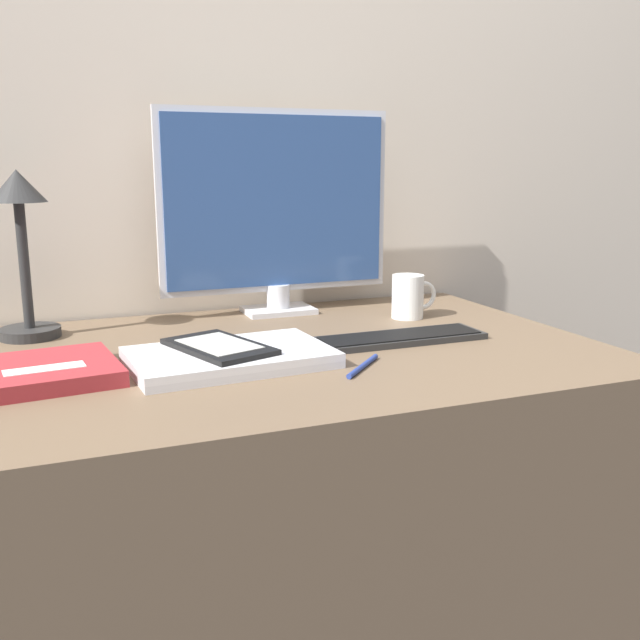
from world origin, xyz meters
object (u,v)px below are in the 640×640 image
(coffee_mug, at_px, (409,296))
(keyboard, at_px, (399,338))
(monitor, at_px, (277,209))
(pen, at_px, (363,366))
(ereader, at_px, (219,346))
(laptop, at_px, (230,357))
(desk_lamp, at_px, (21,232))
(notebook, at_px, (45,372))

(coffee_mug, bearing_deg, keyboard, -123.23)
(monitor, height_order, pen, monitor)
(monitor, distance_m, pen, 0.54)
(ereader, xyz_separation_m, pen, (0.22, -0.12, -0.03))
(laptop, bearing_deg, keyboard, 6.34)
(laptop, bearing_deg, ereader, 139.72)
(monitor, bearing_deg, keyboard, -69.28)
(keyboard, bearing_deg, monitor, 110.72)
(monitor, relative_size, coffee_mug, 5.01)
(laptop, distance_m, coffee_mug, 0.52)
(desk_lamp, bearing_deg, pen, -40.53)
(monitor, xyz_separation_m, notebook, (-0.51, -0.36, -0.22))
(monitor, xyz_separation_m, coffee_mug, (0.25, -0.16, -0.19))
(monitor, height_order, laptop, monitor)
(laptop, relative_size, pen, 3.43)
(keyboard, xyz_separation_m, notebook, (-0.64, -0.01, 0.01))
(desk_lamp, xyz_separation_m, pen, (0.52, -0.44, -0.20))
(desk_lamp, distance_m, notebook, 0.37)
(monitor, relative_size, notebook, 2.23)
(monitor, relative_size, pen, 5.25)
(laptop, bearing_deg, coffee_mug, 25.51)
(monitor, xyz_separation_m, ereader, (-0.23, -0.37, -0.21))
(laptop, distance_m, desk_lamp, 0.50)
(monitor, bearing_deg, coffee_mug, -32.88)
(monitor, distance_m, keyboard, 0.44)
(notebook, distance_m, coffee_mug, 0.79)
(ereader, relative_size, notebook, 0.95)
(desk_lamp, relative_size, notebook, 1.36)
(coffee_mug, bearing_deg, desk_lamp, 171.78)
(keyboard, distance_m, pen, 0.21)
(ereader, height_order, notebook, ereader)
(desk_lamp, xyz_separation_m, notebook, (0.02, -0.31, -0.19))
(pen, bearing_deg, laptop, 152.07)
(laptop, distance_m, ereader, 0.03)
(monitor, distance_m, coffee_mug, 0.35)
(keyboard, relative_size, ereader, 1.49)
(monitor, relative_size, keyboard, 1.58)
(monitor, bearing_deg, laptop, -119.08)
(keyboard, bearing_deg, notebook, -178.80)
(coffee_mug, relative_size, pen, 1.05)
(ereader, xyz_separation_m, coffee_mug, (0.48, 0.21, 0.02))
(pen, bearing_deg, keyboard, 44.79)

